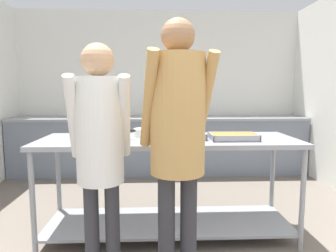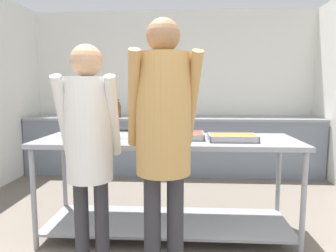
# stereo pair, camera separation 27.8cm
# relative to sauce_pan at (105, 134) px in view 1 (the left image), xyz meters

# --- Properties ---
(wall_rear) EXTENTS (4.80, 0.06, 2.65)m
(wall_rear) POSITION_rel_sauce_pan_xyz_m (0.51, 2.53, 0.37)
(wall_rear) COLOR silver
(wall_rear) RESTS_ON ground_plane
(back_counter) EXTENTS (4.64, 0.65, 0.91)m
(back_counter) POSITION_rel_sauce_pan_xyz_m (0.52, 2.16, -0.50)
(back_counter) COLOR slate
(back_counter) RESTS_ON ground_plane
(serving_counter) EXTENTS (2.30, 0.74, 0.91)m
(serving_counter) POSITION_rel_sauce_pan_xyz_m (0.56, 0.04, -0.34)
(serving_counter) COLOR gray
(serving_counter) RESTS_ON ground_plane
(sauce_pan) EXTENTS (0.41, 0.27, 0.09)m
(sauce_pan) POSITION_rel_sauce_pan_xyz_m (0.00, 0.00, 0.00)
(sauce_pan) COLOR gray
(sauce_pan) RESTS_ON serving_counter
(plate_stack) EXTENTS (0.22, 0.22, 0.07)m
(plate_stack) POSITION_rel_sauce_pan_xyz_m (0.35, 0.18, -0.01)
(plate_stack) COLOR white
(plate_stack) RESTS_ON serving_counter
(serving_tray_vegetables) EXTENTS (0.40, 0.32, 0.05)m
(serving_tray_vegetables) POSITION_rel_sauce_pan_xyz_m (0.69, 0.04, -0.02)
(serving_tray_vegetables) COLOR gray
(serving_tray_vegetables) RESTS_ON serving_counter
(serving_tray_roast) EXTENTS (0.41, 0.27, 0.05)m
(serving_tray_roast) POSITION_rel_sauce_pan_xyz_m (1.13, -0.05, -0.02)
(serving_tray_roast) COLOR gray
(serving_tray_roast) RESTS_ON serving_counter
(guest_serving_left) EXTENTS (0.50, 0.42, 1.78)m
(guest_serving_left) POSITION_rel_sauce_pan_xyz_m (0.59, -0.76, 0.15)
(guest_serving_left) COLOR #2D2D33
(guest_serving_left) RESTS_ON ground_plane
(guest_serving_right) EXTENTS (0.43, 0.35, 1.64)m
(guest_serving_right) POSITION_rel_sauce_pan_xyz_m (0.08, -0.69, 0.07)
(guest_serving_right) COLOR #2D2D33
(guest_serving_right) RESTS_ON ground_plane
(water_bottle) EXTENTS (0.07, 0.07, 0.29)m
(water_bottle) POSITION_rel_sauce_pan_xyz_m (-0.33, 2.08, 0.08)
(water_bottle) COLOR brown
(water_bottle) RESTS_ON back_counter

